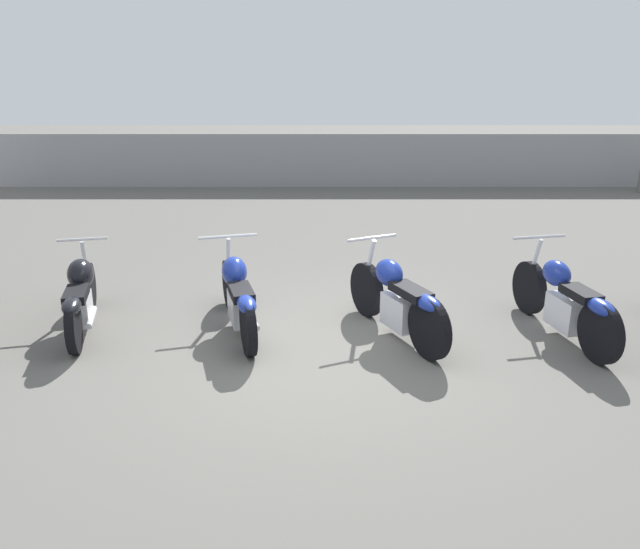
{
  "coord_description": "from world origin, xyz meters",
  "views": [
    {
      "loc": [
        0.01,
        -6.31,
        2.93
      ],
      "look_at": [
        0.0,
        0.67,
        0.65
      ],
      "focal_mm": 35.0,
      "sensor_mm": 36.0,
      "label": 1
    }
  ],
  "objects_px": {
    "motorcycle_slot_2": "(239,295)",
    "motorcycle_slot_3": "(399,300)",
    "motorcycle_slot_4": "(566,302)",
    "motorcycle_slot_1": "(82,296)"
  },
  "relations": [
    {
      "from": "motorcycle_slot_1",
      "to": "motorcycle_slot_2",
      "type": "bearing_deg",
      "value": -13.69
    },
    {
      "from": "motorcycle_slot_2",
      "to": "motorcycle_slot_3",
      "type": "xyz_separation_m",
      "value": [
        1.85,
        -0.2,
        0.02
      ]
    },
    {
      "from": "motorcycle_slot_2",
      "to": "motorcycle_slot_3",
      "type": "height_order",
      "value": "motorcycle_slot_3"
    },
    {
      "from": "motorcycle_slot_2",
      "to": "motorcycle_slot_4",
      "type": "bearing_deg",
      "value": -19.0
    },
    {
      "from": "motorcycle_slot_1",
      "to": "motorcycle_slot_4",
      "type": "relative_size",
      "value": 0.94
    },
    {
      "from": "motorcycle_slot_2",
      "to": "motorcycle_slot_3",
      "type": "relative_size",
      "value": 1.09
    },
    {
      "from": "motorcycle_slot_1",
      "to": "motorcycle_slot_2",
      "type": "relative_size",
      "value": 0.96
    },
    {
      "from": "motorcycle_slot_3",
      "to": "motorcycle_slot_4",
      "type": "distance_m",
      "value": 1.91
    },
    {
      "from": "motorcycle_slot_1",
      "to": "motorcycle_slot_2",
      "type": "distance_m",
      "value": 1.86
    },
    {
      "from": "motorcycle_slot_4",
      "to": "motorcycle_slot_3",
      "type": "bearing_deg",
      "value": 168.27
    }
  ]
}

